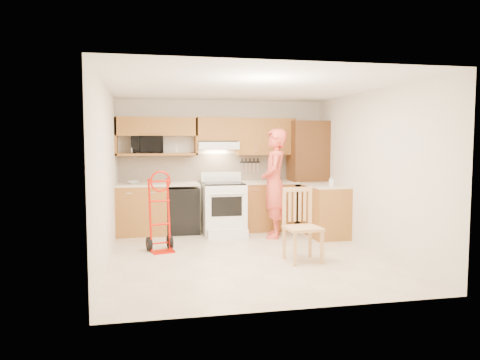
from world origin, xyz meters
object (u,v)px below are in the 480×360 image
object	(u,v)px
microwave	(148,145)
person	(274,183)
range	(224,204)
dining_chair	(303,225)
hand_truck	(161,215)

from	to	relation	value
microwave	person	bearing A→B (deg)	-18.31
microwave	range	size ratio (longest dim) A/B	0.51
microwave	dining_chair	xyz separation A→B (m)	(2.13, -2.55, -1.13)
hand_truck	dining_chair	size ratio (longest dim) A/B	1.09
microwave	dining_chair	size ratio (longest dim) A/B	0.55
range	person	xyz separation A→B (m)	(0.83, -0.43, 0.40)
microwave	hand_truck	size ratio (longest dim) A/B	0.51
person	hand_truck	xyz separation A→B (m)	(-2.02, -0.68, -0.40)
range	hand_truck	xyz separation A→B (m)	(-1.19, -1.11, 0.01)
microwave	person	xyz separation A→B (m)	(2.19, -0.85, -0.69)
hand_truck	range	bearing A→B (deg)	29.10
person	microwave	bearing A→B (deg)	-96.09
hand_truck	dining_chair	distance (m)	2.21
range	person	size ratio (longest dim) A/B	0.58
microwave	dining_chair	world-z (taller)	microwave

